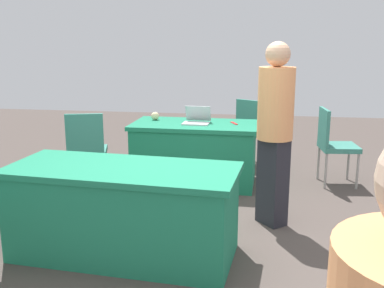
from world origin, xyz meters
name	(u,v)px	position (x,y,z in m)	size (l,w,h in m)	color
ground_plane	(207,248)	(0.00, 0.00, 0.00)	(14.40, 14.40, 0.00)	#4C423D
table_foreground	(195,153)	(0.38, -1.81, 0.39)	(1.56, 0.84, 0.77)	#1E7A56
table_mid_right	(124,211)	(0.67, 0.22, 0.39)	(1.95, 0.95, 0.77)	#1E7A56
chair_tucked_left	(254,128)	(-0.33, -2.73, 0.55)	(0.60, 0.60, 0.96)	#9E9993
chair_tucked_right	(87,147)	(1.56, -1.24, 0.56)	(0.54, 0.54, 0.97)	#9E9993
chair_aisle	(333,141)	(-1.32, -2.03, 0.55)	(0.49, 0.49, 0.95)	#9E9993
person_presenter	(275,125)	(-0.56, -0.65, 0.99)	(0.48, 0.48, 1.76)	#26262D
laptop_silver	(197,120)	(0.35, -1.80, 0.81)	(0.33, 0.31, 0.21)	silver
yarn_ball	(155,116)	(0.92, -1.97, 0.82)	(0.10, 0.10, 0.10)	beige
scissors_red	(234,123)	(-0.10, -1.87, 0.77)	(0.18, 0.04, 0.01)	red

